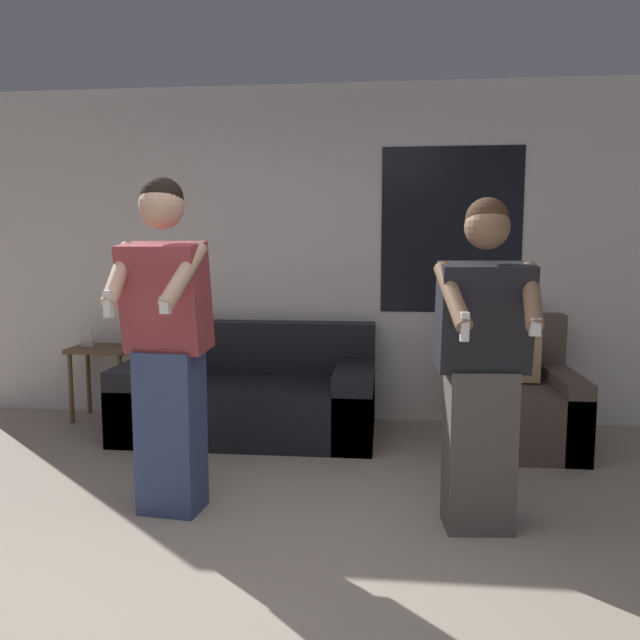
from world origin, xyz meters
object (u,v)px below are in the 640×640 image
object	(u,v)px
couch	(250,396)
side_table	(103,359)
armchair	(512,402)
person_left	(167,344)
person_right	(482,367)

from	to	relation	value
couch	side_table	size ratio (longest dim) A/B	2.50
couch	armchair	distance (m)	1.94
side_table	person_left	xyz separation A→B (m)	(1.17, -1.71, 0.42)
person_left	person_right	world-z (taller)	person_left
armchair	side_table	world-z (taller)	armchair
armchair	person_left	size ratio (longest dim) A/B	0.52
side_table	person_left	world-z (taller)	person_left
armchair	person_left	bearing A→B (deg)	-146.11
person_left	side_table	bearing A→B (deg)	124.38
side_table	person_left	bearing A→B (deg)	-55.62
armchair	couch	bearing A→B (deg)	177.88
couch	person_left	size ratio (longest dim) A/B	1.06
armchair	side_table	size ratio (longest dim) A/B	1.21
armchair	person_right	size ratio (longest dim) A/B	0.55
armchair	side_table	distance (m)	3.25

